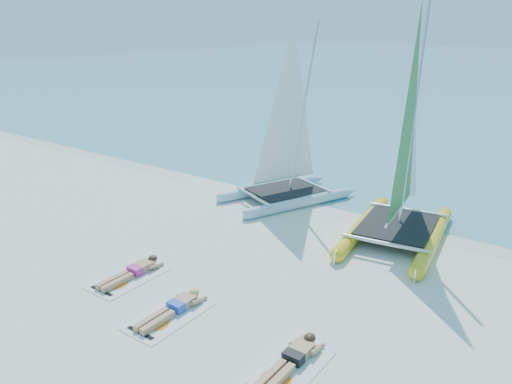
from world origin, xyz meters
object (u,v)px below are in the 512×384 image
catamaran_yellow (407,162)px  towel_b (168,316)px  towel_c (286,370)px  sunbather_c (292,359)px  catamaran_blue (287,149)px  towel_a (128,278)px  sunbather_a (134,271)px  sunbather_b (174,307)px

catamaran_yellow → towel_b: (-2.31, -7.01, -2.09)m
towel_c → sunbather_c: bearing=90.0°
catamaran_blue → catamaran_yellow: (4.16, -0.43, 0.31)m
catamaran_yellow → towel_b: catamaran_yellow is taller
towel_a → towel_c: size_ratio=1.00×
catamaran_yellow → sunbather_a: (-4.23, -6.24, -1.98)m
catamaran_yellow → sunbather_b: (-2.31, -6.82, -1.98)m
towel_c → sunbather_c: (0.00, 0.19, 0.11)m
towel_b → towel_c: (2.88, 0.01, 0.00)m
towel_c → catamaran_blue: bearing=122.5°
catamaran_blue → towel_b: size_ratio=3.23×
catamaran_blue → towel_a: (-0.07, -6.87, -1.78)m
catamaran_blue → catamaran_yellow: bearing=17.0°
sunbather_c → towel_a: bearing=175.5°
sunbather_a → sunbather_c: size_ratio=1.00×
towel_b → sunbather_b: sunbather_b is taller
sunbather_a → catamaran_yellow: bearing=55.9°
catamaran_blue → sunbather_c: catamaran_blue is taller
towel_c → sunbather_c: size_ratio=1.07×
towel_b → sunbather_b: 0.22m
catamaran_yellow → towel_c: size_ratio=3.60×
sunbather_b → towel_a: bearing=168.7°
sunbather_b → sunbather_c: same height
towel_b → catamaran_blue: bearing=104.0°
catamaran_blue → sunbather_c: bearing=-33.9°
towel_c → towel_a: bearing=173.3°
catamaran_blue → sunbather_a: size_ratio=3.47×
sunbather_b → catamaran_yellow: bearing=71.3°
sunbather_a → sunbather_b: size_ratio=1.00×
towel_a → towel_b: bearing=-16.7°
catamaran_blue → towel_b: catamaran_blue is taller
sunbather_b → sunbather_c: bearing=0.2°
sunbather_b → towel_c: (2.88, -0.18, -0.11)m
catamaran_blue → towel_c: (4.73, -7.44, -1.78)m
sunbather_b → catamaran_blue: bearing=104.3°
catamaran_blue → sunbather_a: 6.88m
catamaran_blue → sunbather_b: 7.67m
towel_c → sunbather_c: 0.22m
towel_b → towel_c: 2.88m
towel_a → sunbather_c: (4.81, -0.38, 0.11)m
catamaran_blue → towel_a: size_ratio=3.23×
towel_a → towel_c: same height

